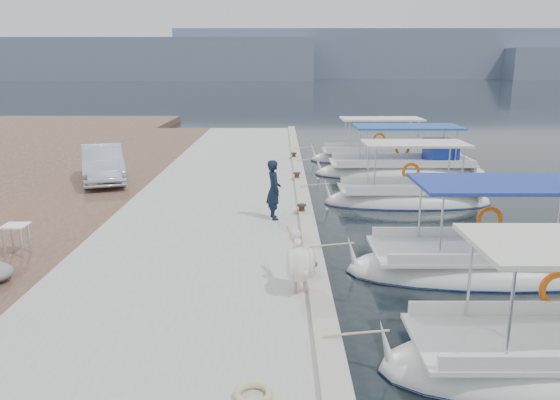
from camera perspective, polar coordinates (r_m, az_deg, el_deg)
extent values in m
plane|color=black|center=(15.11, 3.81, -4.89)|extent=(400.00, 400.00, 0.00)
cube|color=#A3A29D|center=(19.92, -5.75, 0.44)|extent=(6.00, 40.00, 0.50)
cube|color=#A9A696|center=(19.76, 2.28, 1.31)|extent=(0.44, 40.00, 0.12)
cube|color=#52362B|center=(21.02, -19.43, 0.42)|extent=(4.00, 40.00, 0.50)
cube|color=slate|center=(212.64, -16.54, 13.87)|extent=(140.00, 40.00, 14.00)
cube|color=slate|center=(228.03, 10.78, 14.65)|extent=(160.00, 40.00, 18.00)
cylinder|color=silver|center=(8.55, 22.89, -11.46)|extent=(0.05, 0.05, 1.60)
torus|color=#EA5E0C|center=(10.95, 27.04, -8.31)|extent=(0.68, 0.12, 0.68)
ellipsoid|color=silver|center=(14.20, 21.26, -6.88)|extent=(7.03, 2.49, 1.30)
ellipsoid|color=navy|center=(14.20, 21.25, -6.96)|extent=(7.06, 2.54, 0.22)
cube|color=silver|center=(14.04, 21.44, -4.97)|extent=(5.76, 2.15, 0.08)
cube|color=navy|center=(13.69, 22.72, 1.58)|extent=(4.22, 2.29, 0.08)
cylinder|color=silver|center=(12.45, 16.49, -3.05)|extent=(0.05, 0.05, 1.60)
torus|color=#EA5E0C|center=(15.07, 21.05, -1.88)|extent=(0.68, 0.12, 0.68)
ellipsoid|color=silver|center=(20.21, 13.16, -0.25)|extent=(5.99, 2.03, 1.30)
ellipsoid|color=navy|center=(20.22, 13.15, -0.30)|extent=(6.02, 2.07, 0.22)
cube|color=silver|center=(20.10, 13.24, 1.13)|extent=(4.91, 1.75, 0.08)
cube|color=silver|center=(19.85, 13.92, 5.75)|extent=(3.60, 1.87, 0.08)
cylinder|color=silver|center=(18.94, 9.90, 3.00)|extent=(0.05, 0.05, 1.60)
torus|color=#EA5E0C|center=(21.00, 13.52, 2.91)|extent=(0.68, 0.12, 0.68)
ellipsoid|color=silver|center=(25.59, 12.47, 2.72)|extent=(7.82, 2.56, 1.30)
ellipsoid|color=navy|center=(25.60, 12.47, 2.67)|extent=(7.86, 2.61, 0.22)
cube|color=silver|center=(25.51, 12.53, 3.82)|extent=(6.41, 2.20, 0.08)
cube|color=#204DA4|center=(25.32, 13.16, 7.47)|extent=(4.69, 2.35, 0.08)
cylinder|color=silver|center=(24.12, 9.01, 5.34)|extent=(0.05, 0.05, 1.60)
torus|color=#EA5E0C|center=(26.67, 12.66, 5.22)|extent=(0.68, 0.12, 0.68)
cube|color=navy|center=(25.86, 16.42, 4.95)|extent=(1.20, 1.79, 1.00)
ellipsoid|color=silver|center=(29.13, 10.03, 4.16)|extent=(6.89, 2.25, 1.30)
ellipsoid|color=navy|center=(29.14, 10.03, 4.12)|extent=(6.93, 2.29, 0.22)
cube|color=silver|center=(29.06, 10.08, 5.13)|extent=(5.65, 1.93, 0.08)
cube|color=silver|center=(28.89, 10.55, 8.34)|extent=(4.14, 2.07, 0.08)
cylinder|color=silver|center=(27.89, 7.28, 6.53)|extent=(0.05, 0.05, 1.60)
torus|color=#EA5E0C|center=(30.09, 10.33, 6.28)|extent=(0.68, 0.12, 0.68)
cylinder|color=black|center=(11.58, 3.22, -7.41)|extent=(0.18, 0.18, 0.30)
cylinder|color=black|center=(11.53, 3.23, -6.71)|extent=(0.28, 0.28, 0.05)
cylinder|color=black|center=(16.34, 2.28, -1.04)|extent=(0.18, 0.18, 0.30)
cylinder|color=black|center=(16.30, 2.29, -0.53)|extent=(0.28, 0.28, 0.05)
cylinder|color=black|center=(21.21, 1.78, 2.43)|extent=(0.18, 0.18, 0.30)
cylinder|color=black|center=(21.18, 1.78, 2.83)|extent=(0.28, 0.28, 0.05)
cylinder|color=black|center=(26.13, 1.46, 4.60)|extent=(0.18, 0.18, 0.30)
cylinder|color=black|center=(26.10, 1.46, 4.92)|extent=(0.28, 0.28, 0.05)
cylinder|color=tan|center=(10.84, 1.64, -8.76)|extent=(0.06, 0.06, 0.36)
cylinder|color=tan|center=(10.88, 2.57, -8.68)|extent=(0.06, 0.06, 0.36)
ellipsoid|color=silver|center=(10.71, 2.12, -6.75)|extent=(0.67, 0.93, 0.67)
cylinder|color=silver|center=(10.90, 1.76, -4.81)|extent=(0.20, 0.33, 0.35)
sphere|color=silver|center=(10.93, 1.65, -3.62)|extent=(0.22, 0.22, 0.22)
cone|color=#EAA566|center=(11.27, 1.27, -3.62)|extent=(0.23, 0.66, 0.26)
imported|color=black|center=(15.74, -0.66, 1.09)|extent=(0.56, 0.72, 1.74)
imported|color=silver|center=(22.00, -18.02, 3.61)|extent=(2.78, 4.46, 1.39)
cylinder|color=silver|center=(14.21, -26.88, -4.03)|extent=(0.06, 0.06, 0.70)
cylinder|color=silver|center=(14.03, -25.42, -4.08)|extent=(0.06, 0.06, 0.70)
cylinder|color=silver|center=(14.55, -26.18, -3.56)|extent=(0.06, 0.06, 0.70)
cylinder|color=silver|center=(14.37, -24.75, -3.60)|extent=(0.06, 0.06, 0.70)
cube|color=white|center=(14.19, -25.96, -2.41)|extent=(0.55, 0.55, 0.03)
torus|color=#C6B284|center=(7.80, -2.83, -19.60)|extent=(0.54, 0.54, 0.10)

